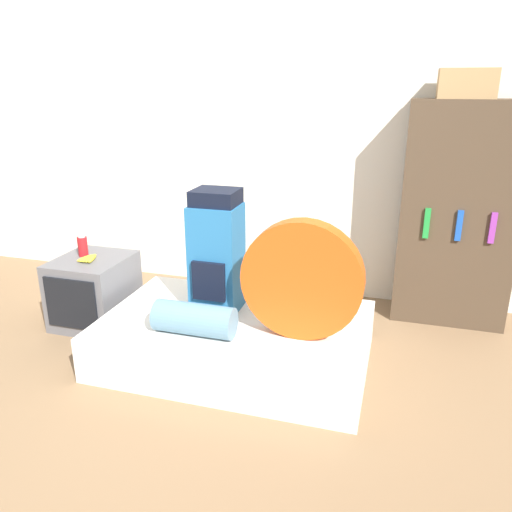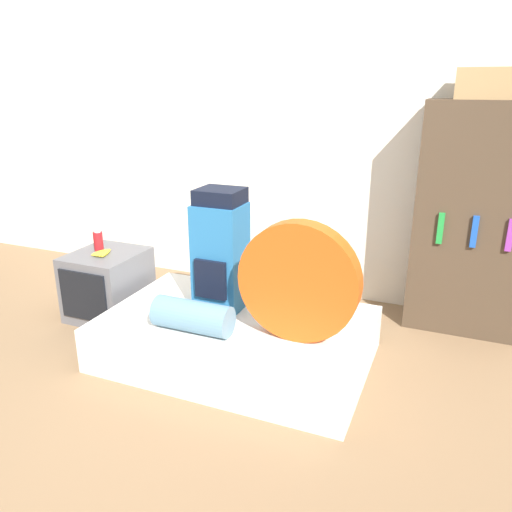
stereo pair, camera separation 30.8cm
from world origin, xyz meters
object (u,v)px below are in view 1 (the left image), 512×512
sleeping_roll (194,319)px  backpack (216,253)px  television (94,291)px  cardboard_box (467,83)px  bookshelf (457,216)px  canister (83,246)px  tent_bag (302,280)px

sleeping_roll → backpack: bearing=89.8°
television → cardboard_box: bearing=18.8°
sleeping_roll → bookshelf: bearing=40.6°
television → canister: (-0.09, 0.04, 0.34)m
tent_bag → backpack: bearing=159.6°
canister → bookshelf: bookshelf is taller
television → bookshelf: 2.80m
canister → cardboard_box: cardboard_box is taller
cardboard_box → backpack: bearing=-147.4°
cardboard_box → television: bearing=-161.2°
television → canister: 0.35m
television → bookshelf: bookshelf is taller
backpack → canister: (-1.13, 0.14, -0.10)m
backpack → tent_bag: (0.63, -0.23, -0.03)m
sleeping_roll → canister: 1.27m
canister → tent_bag: bearing=-11.8°
bookshelf → tent_bag: bearing=-128.5°
television → canister: bearing=153.7°
sleeping_roll → canister: canister is taller
television → cardboard_box: size_ratio=1.53×
backpack → bookshelf: 1.82m
tent_bag → bookshelf: (0.93, 1.17, 0.17)m
television → cardboard_box: (2.55, 0.87, 1.50)m
tent_bag → cardboard_box: bearing=53.7°
backpack → sleeping_roll: backpack is taller
tent_bag → sleeping_roll: 0.70m
tent_bag → sleeping_roll: size_ratio=1.45×
tent_bag → canister: tent_bag is taller
television → backpack: bearing=-5.0°
backpack → canister: size_ratio=5.00×
television → tent_bag: bearing=-11.0°
cardboard_box → canister: bearing=-162.6°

